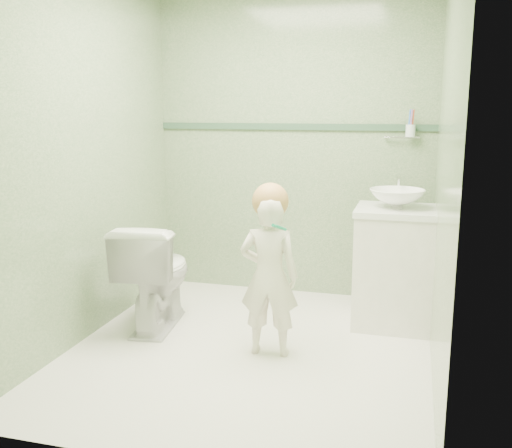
% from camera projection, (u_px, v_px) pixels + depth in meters
% --- Properties ---
extents(ground, '(2.50, 2.50, 0.00)m').
position_uv_depth(ground, '(250.00, 350.00, 3.66)').
color(ground, white).
rests_on(ground, ground).
extents(room_shell, '(2.50, 2.54, 2.40)m').
position_uv_depth(room_shell, '(249.00, 159.00, 3.42)').
color(room_shell, gray).
rests_on(room_shell, ground).
extents(trim_stripe, '(2.20, 0.02, 0.05)m').
position_uv_depth(trim_stripe, '(293.00, 127.00, 4.56)').
color(trim_stripe, '#34553F').
rests_on(trim_stripe, room_shell).
extents(vanity, '(0.52, 0.50, 0.80)m').
position_uv_depth(vanity, '(394.00, 269.00, 4.02)').
color(vanity, silver).
rests_on(vanity, ground).
extents(counter, '(0.54, 0.52, 0.04)m').
position_uv_depth(counter, '(396.00, 211.00, 3.94)').
color(counter, white).
rests_on(counter, vanity).
extents(basin, '(0.37, 0.37, 0.13)m').
position_uv_depth(basin, '(397.00, 198.00, 3.92)').
color(basin, white).
rests_on(basin, counter).
extents(faucet, '(0.03, 0.13, 0.18)m').
position_uv_depth(faucet, '(398.00, 183.00, 4.08)').
color(faucet, silver).
rests_on(faucet, counter).
extents(cup_holder, '(0.26, 0.07, 0.21)m').
position_uv_depth(cup_holder, '(409.00, 131.00, 4.28)').
color(cup_holder, silver).
rests_on(cup_holder, room_shell).
extents(toilet, '(0.50, 0.77, 0.74)m').
position_uv_depth(toilet, '(156.00, 274.00, 3.99)').
color(toilet, white).
rests_on(toilet, ground).
extents(toddler, '(0.38, 0.26, 0.99)m').
position_uv_depth(toddler, '(269.00, 276.00, 3.51)').
color(toddler, white).
rests_on(toddler, ground).
extents(hair_cap, '(0.22, 0.22, 0.22)m').
position_uv_depth(hair_cap, '(270.00, 201.00, 3.45)').
color(hair_cap, tan).
rests_on(hair_cap, toddler).
extents(teal_toothbrush, '(0.11, 0.14, 0.08)m').
position_uv_depth(teal_toothbrush, '(278.00, 226.00, 3.31)').
color(teal_toothbrush, '#0D9461').
rests_on(teal_toothbrush, toddler).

